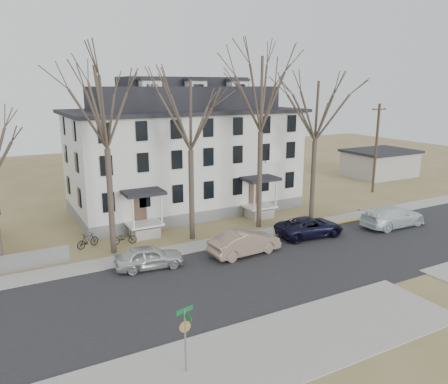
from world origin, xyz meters
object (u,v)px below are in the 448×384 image
tree_mid_left (190,110)px  car_silver (149,257)px  street_sign (185,331)px  boarding_house (184,152)px  tree_mid_right (316,107)px  car_tan (244,243)px  car_navy (310,227)px  tree_far_left (104,101)px  bicycle_right (88,241)px  car_white (393,217)px  utility_pole_far (376,147)px  bicycle_left (124,238)px  tree_center (261,89)px

tree_mid_left → car_silver: 10.73m
street_sign → boarding_house: bearing=50.9°
tree_mid_right → car_tan: size_ratio=2.49×
boarding_house → car_tan: boarding_house is taller
car_navy → tree_mid_right: bearing=-35.4°
boarding_house → car_tan: 13.67m
tree_far_left → bicycle_right: (-1.39, 1.72, -9.81)m
bicycle_right → boarding_house: bearing=-80.7°
car_silver → car_white: 20.46m
tree_far_left → car_silver: 10.41m
tree_far_left → tree_mid_left: (6.00, 0.00, -0.74)m
tree_far_left → car_silver: (1.28, -3.79, -9.61)m
car_silver → car_white: (20.41, -1.44, 0.11)m
utility_pole_far → bicycle_right: (-30.89, -2.48, -4.37)m
tree_far_left → bicycle_left: tree_far_left is taller
tree_mid_left → bicycle_left: 10.43m
car_tan → bicycle_left: 8.92m
tree_far_left → tree_mid_right: tree_far_left is taller
car_silver → street_sign: street_sign is taller
tree_mid_right → utility_pole_far: bearing=19.3°
tree_center → bicycle_right: (-13.39, 1.72, -10.55)m
car_navy → street_sign: street_sign is taller
car_white → bicycle_left: size_ratio=3.18×
car_silver → bicycle_left: (-0.21, 4.94, -0.25)m
tree_far_left → car_white: 24.24m
car_navy → bicycle_left: 14.00m
tree_mid_right → car_tan: (-9.70, -4.68, -8.76)m
tree_mid_left → tree_center: 6.18m
car_tan → utility_pole_far: bearing=-71.9°
tree_far_left → car_navy: 17.52m
tree_center → car_white: bearing=-28.4°
car_tan → bicycle_left: car_tan is taller
tree_far_left → car_tan: tree_far_left is taller
tree_center → bicycle_left: 15.27m
tree_mid_left → tree_far_left: bearing=180.0°
bicycle_left → street_sign: 15.77m
tree_mid_left → bicycle_left: tree_mid_left is taller
car_navy → street_sign: bearing=130.9°
car_white → car_navy: bearing=80.5°
boarding_house → tree_center: 10.39m
utility_pole_far → street_sign: 35.74m
car_white → street_sign: 24.36m
bicycle_right → bicycle_left: bearing=-125.4°
tree_mid_right → bicycle_right: (-18.89, 1.72, -9.07)m
car_silver → street_sign: 10.92m
street_sign → car_silver: bearing=63.1°
car_navy → tree_mid_left: bearing=70.2°
car_silver → tree_far_left: bearing=26.2°
tree_far_left → bicycle_right: 10.06m
tree_mid_right → car_silver: size_ratio=2.94×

